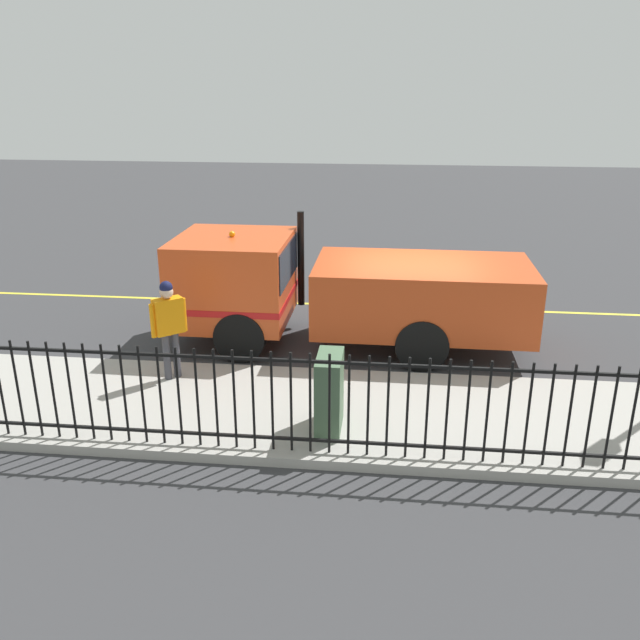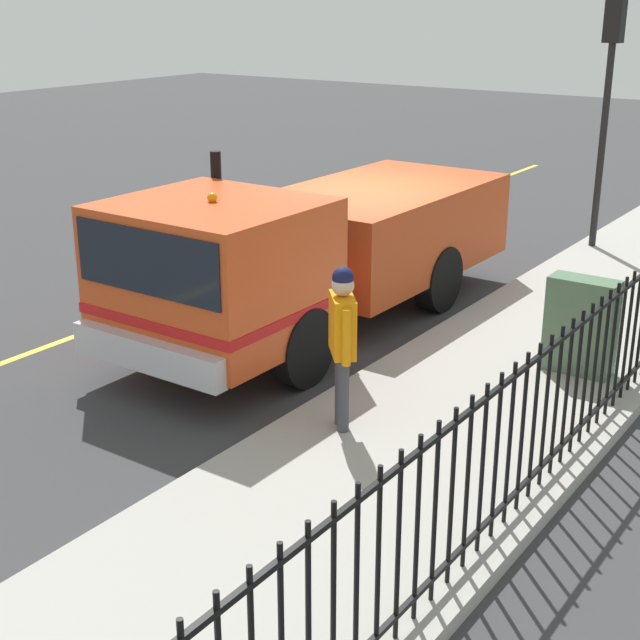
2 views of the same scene
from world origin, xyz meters
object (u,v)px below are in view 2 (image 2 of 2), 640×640
Objects in this scene: traffic_light_near at (610,69)px; utility_cabinet at (581,326)px; traffic_cone at (129,314)px; work_truck at (304,247)px; worker_standing at (342,331)px.

traffic_light_near is 3.77× the size of utility_cabinet.
traffic_cone is (-3.58, -7.75, -2.84)m from traffic_light_near.
utility_cabinet is at bearing -172.27° from work_truck.
worker_standing is 2.47× the size of traffic_cone.
utility_cabinet is (1.46, 2.83, -0.48)m from worker_standing.
traffic_light_near is at bearing -105.81° from work_truck.
utility_cabinet is (3.63, 0.47, -0.49)m from work_truck.
work_truck reaches higher than worker_standing.
work_truck is 3.21m from worker_standing.
worker_standing is 4.12m from traffic_cone.
utility_cabinet is (1.82, -5.76, -2.47)m from traffic_light_near.
traffic_light_near is (-0.36, 8.59, 1.99)m from worker_standing.
worker_standing is 3.22m from utility_cabinet.
work_truck is 2.49m from traffic_cone.
work_truck is at bearing 40.63° from traffic_cone.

